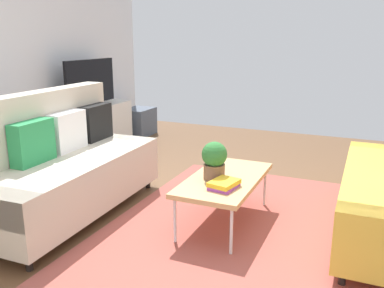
# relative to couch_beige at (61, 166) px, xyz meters

# --- Properties ---
(ground_plane) EXTENTS (7.68, 7.68, 0.00)m
(ground_plane) POSITION_rel_couch_beige_xyz_m (0.28, -1.39, -0.45)
(ground_plane) COLOR brown
(area_rug) EXTENTS (2.90, 2.20, 0.01)m
(area_rug) POSITION_rel_couch_beige_xyz_m (0.34, -1.62, -0.45)
(area_rug) COLOR #9E4C42
(area_rug) RESTS_ON ground_plane
(couch_beige) EXTENTS (1.92, 0.89, 1.10)m
(couch_beige) POSITION_rel_couch_beige_xyz_m (0.00, 0.00, 0.00)
(couch_beige) COLOR beige
(couch_beige) RESTS_ON ground_plane
(coffee_table) EXTENTS (1.10, 0.56, 0.42)m
(coffee_table) POSITION_rel_couch_beige_xyz_m (0.39, -1.42, -0.06)
(coffee_table) COLOR tan
(coffee_table) RESTS_ON ground_plane
(tv_console) EXTENTS (1.40, 0.44, 0.64)m
(tv_console) POSITION_rel_couch_beige_xyz_m (1.86, 1.07, -0.13)
(tv_console) COLOR silver
(tv_console) RESTS_ON ground_plane
(tv) EXTENTS (1.00, 0.20, 0.64)m
(tv) POSITION_rel_couch_beige_xyz_m (1.86, 1.05, 0.50)
(tv) COLOR black
(tv) RESTS_ON tv_console
(storage_trunk) EXTENTS (0.52, 0.40, 0.44)m
(storage_trunk) POSITION_rel_couch_beige_xyz_m (2.96, 0.97, -0.23)
(storage_trunk) COLOR #4C5666
(storage_trunk) RESTS_ON ground_plane
(potted_plant) EXTENTS (0.21, 0.21, 0.32)m
(potted_plant) POSITION_rel_couch_beige_xyz_m (0.31, -1.35, 0.14)
(potted_plant) COLOR brown
(potted_plant) RESTS_ON coffee_table
(table_book_0) EXTENTS (0.26, 0.21, 0.02)m
(table_book_0) POSITION_rel_couch_beige_xyz_m (0.14, -1.50, -0.02)
(table_book_0) COLOR purple
(table_book_0) RESTS_ON coffee_table
(table_book_1) EXTENTS (0.27, 0.22, 0.04)m
(table_book_1) POSITION_rel_couch_beige_xyz_m (0.14, -1.50, 0.01)
(table_book_1) COLOR gold
(table_book_1) RESTS_ON table_book_0
(vase_0) EXTENTS (0.12, 0.12, 0.15)m
(vase_0) POSITION_rel_couch_beige_xyz_m (1.28, 1.12, 0.26)
(vase_0) COLOR silver
(vase_0) RESTS_ON tv_console
(bottle_0) EXTENTS (0.06, 0.06, 0.16)m
(bottle_0) POSITION_rel_couch_beige_xyz_m (1.46, 1.03, 0.27)
(bottle_0) COLOR gold
(bottle_0) RESTS_ON tv_console
(bottle_1) EXTENTS (0.06, 0.06, 0.18)m
(bottle_1) POSITION_rel_couch_beige_xyz_m (1.57, 1.03, 0.28)
(bottle_1) COLOR gold
(bottle_1) RESTS_ON tv_console
(bottle_2) EXTENTS (0.05, 0.05, 0.16)m
(bottle_2) POSITION_rel_couch_beige_xyz_m (1.67, 1.03, 0.27)
(bottle_2) COLOR #3359B2
(bottle_2) RESTS_ON tv_console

